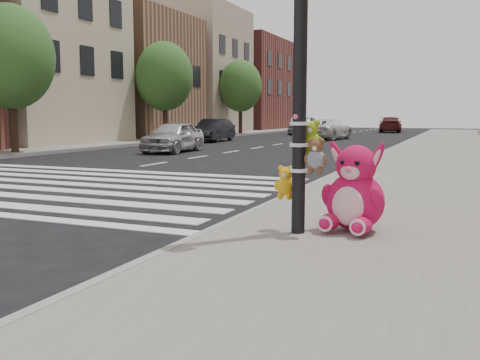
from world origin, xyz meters
The scene contains 19 objects.
ground centered at (0.00, 0.00, 0.00)m, with size 120.00×120.00×0.00m, color black.
sidewalk_far centered at (-13.50, 20.00, 0.07)m, with size 6.00×80.00×0.14m, color slate.
curb_edge centered at (1.55, 10.00, 0.07)m, with size 0.12×80.00×0.15m, color gray.
crosswalk centered at (-4.50, 5.20, 0.01)m, with size 11.00×6.00×0.01m, color silver, non-canonical shape.
bld_far_b centered at (-15.50, 17.00, 5.50)m, with size 6.00×8.00×11.00m, color #C4B997.
bld_far_c centered at (-15.50, 26.00, 4.00)m, with size 6.00×8.00×8.00m, color #93674E.
bld_far_d centered at (-15.50, 35.00, 5.00)m, with size 6.00×8.00×10.00m, color tan.
bld_far_e centered at (-15.50, 46.00, 4.50)m, with size 6.00×10.00×9.00m, color brown.
signal_pole centered at (2.61, 1.82, 1.75)m, with size 0.70×0.50×4.00m.
tree_far_a centered at (-11.20, 11.00, 3.65)m, with size 3.20×3.20×5.44m.
tree_far_b centered at (-11.20, 22.00, 3.65)m, with size 3.20×3.20×5.44m.
tree_far_c centered at (-11.20, 33.00, 3.65)m, with size 3.20×3.20×5.44m.
pink_bunny centered at (3.19, 2.17, 0.59)m, with size 0.80×0.90×1.11m.
red_teddy centered at (3.14, 2.30, 0.24)m, with size 0.13×0.09×0.20m, color maroon, non-canonical shape.
car_silver_far centered at (-6.66, 15.00, 0.64)m, with size 1.52×3.77×1.29m, color silver.
car_dark_far centered at (-8.89, 23.47, 0.65)m, with size 1.37×3.94×1.30m, color black.
car_white_near centered at (-3.50, 28.52, 0.63)m, with size 2.10×4.55×1.26m, color silver.
car_maroon_near centered at (-1.61, 43.94, 0.66)m, with size 1.85×4.56×1.32m, color #551819.
car_silver_deep centered at (-7.08, 35.88, 0.73)m, with size 1.72×4.27×1.46m, color #BCBCC1.
Camera 1 is at (4.39, -4.25, 1.55)m, focal length 40.00 mm.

